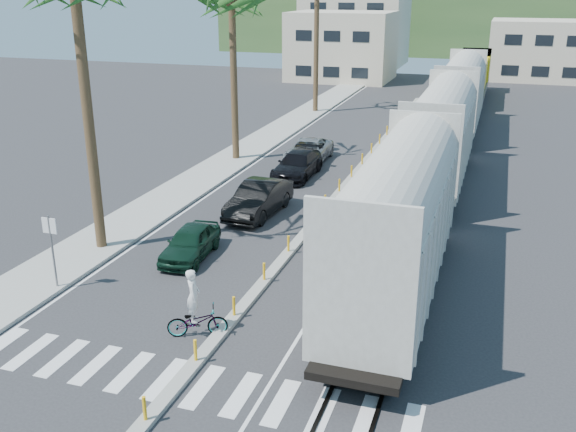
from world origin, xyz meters
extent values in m
plane|color=#28282B|center=(0.00, 0.00, 0.00)|extent=(140.00, 140.00, 0.00)
cube|color=gray|center=(-8.50, 25.00, 0.07)|extent=(3.00, 90.00, 0.15)
cube|color=black|center=(4.28, 28.00, 0.03)|extent=(0.12, 100.00, 0.06)
cube|color=black|center=(5.72, 28.00, 0.03)|extent=(0.12, 100.00, 0.06)
cube|color=gray|center=(0.00, 20.00, 0.07)|extent=(0.45, 60.00, 0.15)
cylinder|color=#F4AE14|center=(0.00, -4.00, 0.50)|extent=(0.10, 0.10, 0.70)
cylinder|color=#F4AE14|center=(0.00, -1.00, 0.50)|extent=(0.10, 0.10, 0.70)
cylinder|color=#F4AE14|center=(0.00, 2.00, 0.50)|extent=(0.10, 0.10, 0.70)
cylinder|color=#F4AE14|center=(0.00, 5.00, 0.50)|extent=(0.10, 0.10, 0.70)
cylinder|color=#F4AE14|center=(0.00, 8.00, 0.50)|extent=(0.10, 0.10, 0.70)
cylinder|color=#F4AE14|center=(0.00, 11.00, 0.50)|extent=(0.10, 0.10, 0.70)
cylinder|color=#F4AE14|center=(0.00, 14.00, 0.50)|extent=(0.10, 0.10, 0.70)
cylinder|color=#F4AE14|center=(0.00, 17.00, 0.50)|extent=(0.10, 0.10, 0.70)
cylinder|color=#F4AE14|center=(0.00, 20.00, 0.50)|extent=(0.10, 0.10, 0.70)
cylinder|color=#F4AE14|center=(0.00, 23.00, 0.50)|extent=(0.10, 0.10, 0.70)
cylinder|color=#F4AE14|center=(0.00, 26.00, 0.50)|extent=(0.10, 0.10, 0.70)
cylinder|color=#F4AE14|center=(0.00, 29.00, 0.50)|extent=(0.10, 0.10, 0.70)
cylinder|color=#F4AE14|center=(0.00, 32.00, 0.50)|extent=(0.10, 0.10, 0.70)
cylinder|color=#F4AE14|center=(0.00, 35.00, 0.50)|extent=(0.10, 0.10, 0.70)
cylinder|color=#F4AE14|center=(0.00, 38.00, 0.50)|extent=(0.10, 0.10, 0.70)
cylinder|color=#F4AE14|center=(0.00, 41.00, 0.50)|extent=(0.10, 0.10, 0.70)
cube|color=silver|center=(0.00, -2.00, 0.01)|extent=(14.00, 2.20, 0.01)
cube|color=silver|center=(-6.80, 25.00, 0.00)|extent=(0.12, 90.00, 0.01)
cube|color=silver|center=(2.50, 25.00, 0.00)|extent=(0.12, 90.00, 0.01)
cube|color=#ACA99D|center=(5.00, 5.17, 2.70)|extent=(3.00, 12.88, 3.40)
cylinder|color=#ACA99D|center=(5.00, 5.17, 4.40)|extent=(2.90, 12.58, 2.90)
cube|color=black|center=(5.00, 5.17, 0.50)|extent=(2.60, 12.88, 1.00)
cube|color=#ACA99D|center=(5.00, 20.17, 2.70)|extent=(3.00, 12.88, 3.40)
cylinder|color=#ACA99D|center=(5.00, 20.17, 4.40)|extent=(2.90, 12.58, 2.90)
cube|color=black|center=(5.00, 20.17, 0.50)|extent=(2.60, 12.88, 1.00)
cube|color=#ACA99D|center=(5.00, 35.17, 2.70)|extent=(3.00, 12.88, 3.40)
cylinder|color=#ACA99D|center=(5.00, 35.17, 4.40)|extent=(2.90, 12.58, 2.90)
cube|color=black|center=(5.00, 35.17, 0.50)|extent=(2.60, 12.88, 1.00)
cube|color=#4C4C4F|center=(5.00, 51.17, 1.05)|extent=(3.00, 17.00, 0.50)
cube|color=gold|center=(5.00, 50.17, 2.60)|extent=(2.70, 12.24, 2.60)
cube|color=gold|center=(5.00, 56.95, 2.90)|extent=(3.00, 3.74, 3.20)
cube|color=black|center=(5.00, 51.17, 0.45)|extent=(2.60, 13.60, 0.90)
cylinder|color=brown|center=(-8.00, 6.00, 5.50)|extent=(0.44, 0.44, 11.00)
cylinder|color=brown|center=(-8.30, 22.00, 5.00)|extent=(0.44, 0.44, 10.00)
cylinder|color=brown|center=(-8.00, 40.00, 6.00)|extent=(0.44, 0.44, 12.00)
cylinder|color=slate|center=(-7.30, 2.00, 1.50)|extent=(0.08, 0.08, 3.00)
cube|color=silver|center=(-7.30, 2.00, 2.60)|extent=(0.60, 0.04, 0.60)
cube|color=#C4B59C|center=(-11.00, 62.00, 4.00)|extent=(12.00, 10.00, 8.00)
cube|color=#C4B59C|center=(-13.00, 78.00, 5.00)|extent=(14.00, 12.00, 10.00)
cube|color=#C4B59C|center=(12.00, 70.00, 3.50)|extent=(12.00, 10.00, 7.00)
cube|color=#385628|center=(0.00, 100.00, 6.00)|extent=(80.00, 20.00, 12.00)
imported|color=black|center=(-3.84, 6.35, 0.69)|extent=(2.28, 4.31, 1.38)
imported|color=black|center=(-3.02, 12.37, 0.84)|extent=(2.42, 5.32, 1.68)
imported|color=black|center=(-3.22, 19.48, 0.75)|extent=(2.25, 5.22, 1.50)
imported|color=#95989A|center=(-3.61, 23.07, 0.73)|extent=(2.73, 5.40, 1.46)
imported|color=#9EA0A5|center=(-0.70, 0.58, 0.52)|extent=(2.17, 2.51, 1.05)
imported|color=silver|center=(-0.80, 0.58, 1.46)|extent=(0.99, 0.93, 1.82)
camera|label=1|loc=(8.00, -16.18, 10.93)|focal=40.00mm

